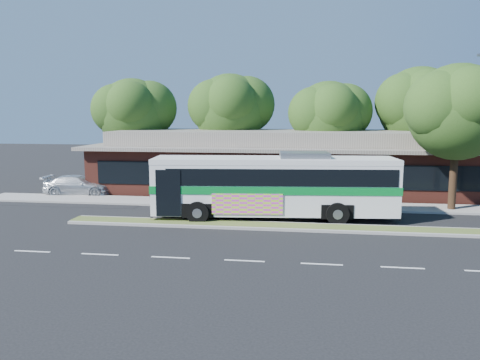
% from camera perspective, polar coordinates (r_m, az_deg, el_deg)
% --- Properties ---
extents(ground, '(120.00, 120.00, 0.00)m').
position_cam_1_polar(ground, '(23.32, 9.55, -6.26)').
color(ground, black).
rests_on(ground, ground).
extents(median_strip, '(26.00, 1.10, 0.15)m').
position_cam_1_polar(median_strip, '(23.89, 9.52, -5.73)').
color(median_strip, '#455D27').
rests_on(median_strip, ground).
extents(sidewalk, '(44.00, 2.60, 0.12)m').
position_cam_1_polar(sidewalk, '(29.55, 9.25, -3.08)').
color(sidewalk, gray).
rests_on(sidewalk, ground).
extents(parking_lot, '(14.00, 12.00, 0.01)m').
position_cam_1_polar(parking_lot, '(37.35, -19.68, -1.20)').
color(parking_lot, black).
rests_on(parking_lot, ground).
extents(plaza_building, '(33.20, 11.20, 4.45)m').
position_cam_1_polar(plaza_building, '(35.77, 9.12, 2.22)').
color(plaza_building, maroon).
rests_on(plaza_building, ground).
extents(tree_bg_a, '(6.47, 5.80, 8.63)m').
position_cam_1_polar(tree_bg_a, '(40.21, -12.29, 8.11)').
color(tree_bg_a, black).
rests_on(tree_bg_a, ground).
extents(tree_bg_b, '(6.69, 6.00, 9.00)m').
position_cam_1_polar(tree_bg_b, '(39.18, -0.59, 8.70)').
color(tree_bg_b, black).
rests_on(tree_bg_b, ground).
extents(tree_bg_c, '(6.24, 5.60, 8.26)m').
position_cam_1_polar(tree_bg_c, '(37.78, 11.33, 7.73)').
color(tree_bg_c, black).
rests_on(tree_bg_c, ground).
extents(tree_bg_d, '(6.91, 6.20, 9.37)m').
position_cam_1_polar(tree_bg_d, '(39.81, 21.57, 8.53)').
color(tree_bg_d, black).
rests_on(tree_bg_d, ground).
extents(transit_bus, '(13.30, 4.09, 3.68)m').
position_cam_1_polar(transit_bus, '(25.52, 4.28, -0.24)').
color(transit_bus, white).
rests_on(transit_bus, ground).
extents(sedan, '(4.95, 2.33, 1.40)m').
position_cam_1_polar(sedan, '(35.07, -19.11, -0.60)').
color(sedan, silver).
rests_on(sedan, ground).
extents(sidewalk_tree, '(6.22, 5.58, 8.61)m').
position_cam_1_polar(sidewalk_tree, '(30.31, 25.66, 7.72)').
color(sidewalk_tree, black).
rests_on(sidewalk_tree, ground).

